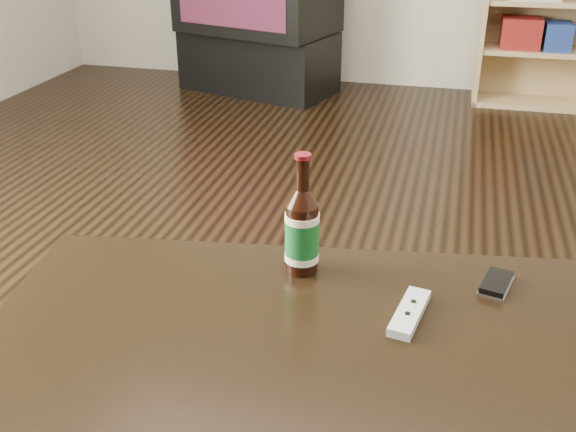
% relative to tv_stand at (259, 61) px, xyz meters
% --- Properties ---
extents(floor, '(5.00, 6.00, 0.01)m').
position_rel_tv_stand_xyz_m(floor, '(1.02, -2.65, -0.19)').
color(floor, black).
rests_on(floor, ground).
extents(tv_stand, '(1.04, 0.72, 0.38)m').
position_rel_tv_stand_xyz_m(tv_stand, '(0.00, 0.00, 0.00)').
color(tv_stand, black).
rests_on(tv_stand, floor).
extents(coffee_table, '(1.33, 0.90, 0.47)m').
position_rel_tv_stand_xyz_m(coffee_table, '(1.06, -3.18, 0.21)').
color(coffee_table, black).
rests_on(coffee_table, floor).
extents(beer_bottle, '(0.08, 0.08, 0.26)m').
position_rel_tv_stand_xyz_m(beer_bottle, '(0.97, -2.93, 0.37)').
color(beer_bottle, black).
rests_on(beer_bottle, coffee_table).
extents(phone, '(0.08, 0.11, 0.02)m').
position_rel_tv_stand_xyz_m(phone, '(1.37, -2.90, 0.28)').
color(phone, '#B6B6B9').
rests_on(phone, coffee_table).
extents(remote, '(0.07, 0.16, 0.02)m').
position_rel_tv_stand_xyz_m(remote, '(1.21, -3.04, 0.28)').
color(remote, '#BABABD').
rests_on(remote, coffee_table).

